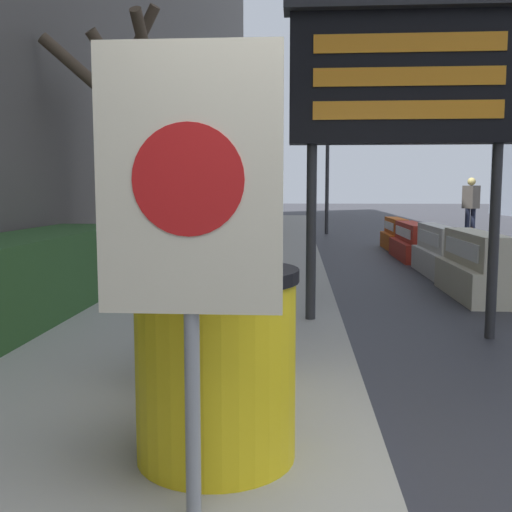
# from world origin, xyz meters

# --- Properties ---
(bare_tree) EXTENTS (1.48, 1.74, 3.93)m
(bare_tree) POSITION_xyz_m (-3.02, 6.20, 2.05)
(bare_tree) COLOR #4C3D2D
(bare_tree) RESTS_ON sidewalk_left
(barrel_drum_foreground) EXTENTS (0.80, 0.80, 0.92)m
(barrel_drum_foreground) POSITION_xyz_m (-0.84, 0.60, 0.63)
(barrel_drum_foreground) COLOR yellow
(barrel_drum_foreground) RESTS_ON sidewalk_left
(barrel_drum_middle) EXTENTS (0.80, 0.80, 0.92)m
(barrel_drum_middle) POSITION_xyz_m (-0.97, 1.68, 0.63)
(barrel_drum_middle) COLOR yellow
(barrel_drum_middle) RESTS_ON sidewalk_left
(warning_sign) EXTENTS (0.69, 0.08, 1.83)m
(warning_sign) POSITION_xyz_m (-0.85, 0.02, 1.40)
(warning_sign) COLOR gray
(warning_sign) RESTS_ON sidewalk_left
(message_board) EXTENTS (2.33, 0.36, 3.21)m
(message_board) POSITION_xyz_m (0.57, 3.73, 2.49)
(message_board) COLOR #28282B
(message_board) RESTS_ON ground_plane
(jersey_barrier_cream) EXTENTS (0.63, 1.97, 0.89)m
(jersey_barrier_cream) POSITION_xyz_m (1.96, 6.03, 0.39)
(jersey_barrier_cream) COLOR beige
(jersey_barrier_cream) RESTS_ON ground_plane
(jersey_barrier_white) EXTENTS (0.52, 1.93, 0.84)m
(jersey_barrier_white) POSITION_xyz_m (1.96, 8.25, 0.37)
(jersey_barrier_white) COLOR silver
(jersey_barrier_white) RESTS_ON ground_plane
(jersey_barrier_red_striped) EXTENTS (0.64, 2.11, 0.76)m
(jersey_barrier_red_striped) POSITION_xyz_m (1.96, 10.50, 0.33)
(jersey_barrier_red_striped) COLOR red
(jersey_barrier_red_striped) RESTS_ON ground_plane
(jersey_barrier_orange_far) EXTENTS (0.53, 1.69, 0.76)m
(jersey_barrier_orange_far) POSITION_xyz_m (1.96, 12.65, 0.33)
(jersey_barrier_orange_far) COLOR orange
(jersey_barrier_orange_far) RESTS_ON ground_plane
(traffic_cone_mid) EXTENTS (0.38, 0.38, 0.67)m
(traffic_cone_mid) POSITION_xyz_m (3.23, 10.72, 0.33)
(traffic_cone_mid) COLOR black
(traffic_cone_mid) RESTS_ON ground_plane
(traffic_light_near_curb) EXTENTS (0.28, 0.45, 4.57)m
(traffic_light_near_curb) POSITION_xyz_m (0.51, 17.50, 3.28)
(traffic_light_near_curb) COLOR #2D2D30
(traffic_light_near_curb) RESTS_ON ground_plane
(pedestrian_worker) EXTENTS (0.46, 0.55, 1.81)m
(pedestrian_worker) POSITION_xyz_m (4.83, 16.54, 1.07)
(pedestrian_worker) COLOR #23283D
(pedestrian_worker) RESTS_ON ground_plane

